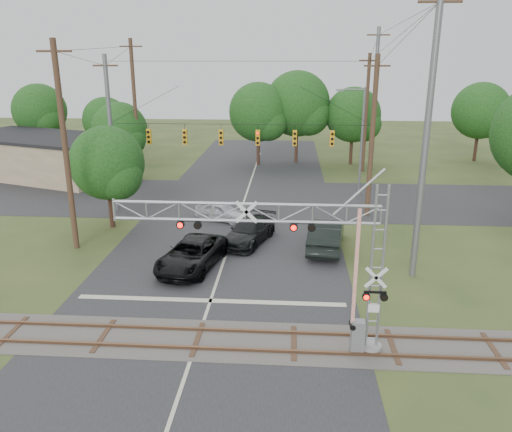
# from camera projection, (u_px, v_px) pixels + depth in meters

# --- Properties ---
(ground) EXTENTS (160.00, 160.00, 0.00)m
(ground) POSITION_uv_depth(u_px,v_px,m) (188.00, 369.00, 18.83)
(ground) COLOR #32451F
(ground) RESTS_ON ground
(road_main) EXTENTS (14.00, 90.00, 0.02)m
(road_main) POSITION_uv_depth(u_px,v_px,m) (223.00, 264.00, 28.33)
(road_main) COLOR #252527
(road_main) RESTS_ON ground
(road_cross) EXTENTS (90.00, 12.00, 0.02)m
(road_cross) POSITION_uv_depth(u_px,v_px,m) (245.00, 198.00, 41.65)
(road_cross) COLOR #252527
(road_cross) RESTS_ON ground
(railroad_track) EXTENTS (90.00, 3.20, 0.17)m
(railroad_track) POSITION_uv_depth(u_px,v_px,m) (197.00, 339.00, 20.72)
(railroad_track) COLOR #514C46
(railroad_track) RESTS_ON ground
(crossing_gantry) EXTENTS (10.51, 0.87, 6.84)m
(crossing_gantry) POSITION_uv_depth(u_px,v_px,m) (296.00, 251.00, 18.84)
(crossing_gantry) COLOR gray
(crossing_gantry) RESTS_ON ground
(traffic_signal_span) EXTENTS (19.34, 0.36, 11.50)m
(traffic_signal_span) POSITION_uv_depth(u_px,v_px,m) (252.00, 137.00, 36.05)
(traffic_signal_span) COLOR slate
(traffic_signal_span) RESTS_ON ground
(pickup_black) EXTENTS (3.74, 6.10, 1.58)m
(pickup_black) POSITION_uv_depth(u_px,v_px,m) (192.00, 254.00, 27.68)
(pickup_black) COLOR black
(pickup_black) RESTS_ON ground
(car_dark) EXTENTS (3.60, 5.56, 1.50)m
(car_dark) POSITION_uv_depth(u_px,v_px,m) (249.00, 231.00, 31.52)
(car_dark) COLOR black
(car_dark) RESTS_ON ground
(sedan_silver) EXTENTS (4.21, 2.91, 1.33)m
(sedan_silver) POSITION_uv_depth(u_px,v_px,m) (222.00, 211.00, 35.87)
(sedan_silver) COLOR #B6BABF
(sedan_silver) RESTS_ON ground
(suv_dark) EXTENTS (2.69, 5.73, 1.82)m
(suv_dark) POSITION_uv_depth(u_px,v_px,m) (326.00, 234.00, 30.47)
(suv_dark) COLOR black
(suv_dark) RESTS_ON ground
(commercial_building) EXTENTS (19.03, 14.01, 3.99)m
(commercial_building) POSITION_uv_depth(u_px,v_px,m) (41.00, 155.00, 49.45)
(commercial_building) COLOR #8C7B5D
(commercial_building) RESTS_ON ground
(streetlight) EXTENTS (2.40, 0.25, 8.99)m
(streetlight) POSITION_uv_depth(u_px,v_px,m) (360.00, 136.00, 41.16)
(streetlight) COLOR slate
(streetlight) RESTS_ON ground
(utility_poles) EXTENTS (23.65, 26.37, 14.36)m
(utility_poles) POSITION_uv_depth(u_px,v_px,m) (280.00, 120.00, 38.48)
(utility_poles) COLOR #45291F
(utility_poles) RESTS_ON ground
(treeline) EXTENTS (55.82, 31.16, 10.01)m
(treeline) POSITION_uv_depth(u_px,v_px,m) (284.00, 117.00, 49.44)
(treeline) COLOR #372219
(treeline) RESTS_ON ground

